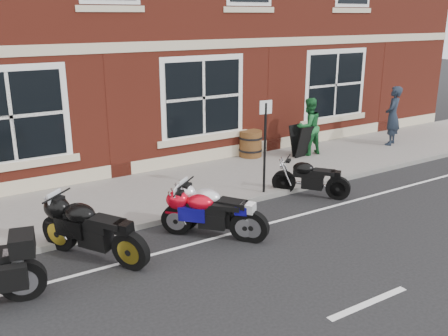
{
  "coord_description": "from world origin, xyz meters",
  "views": [
    {
      "loc": [
        -5.36,
        -7.39,
        4.16
      ],
      "look_at": [
        0.34,
        1.6,
        0.88
      ],
      "focal_mm": 40.0,
      "sensor_mm": 36.0,
      "label": 1
    }
  ],
  "objects_px": {
    "moto_sport_black": "(92,227)",
    "parking_sign": "(265,140)",
    "a_board_sign": "(301,141)",
    "barrel_planter": "(251,144)",
    "moto_sport_red": "(209,212)",
    "pedestrian_right": "(309,127)",
    "moto_sport_silver": "(216,208)",
    "pedestrian_left": "(393,116)",
    "moto_naked_black": "(309,177)"
  },
  "relations": [
    {
      "from": "moto_sport_black",
      "to": "parking_sign",
      "type": "distance_m",
      "value": 4.6
    },
    {
      "from": "moto_sport_red",
      "to": "moto_sport_black",
      "type": "relative_size",
      "value": 0.74
    },
    {
      "from": "barrel_planter",
      "to": "parking_sign",
      "type": "relative_size",
      "value": 0.35
    },
    {
      "from": "moto_sport_black",
      "to": "moto_naked_black",
      "type": "distance_m",
      "value": 5.41
    },
    {
      "from": "moto_sport_silver",
      "to": "pedestrian_left",
      "type": "relative_size",
      "value": 0.99
    },
    {
      "from": "moto_sport_black",
      "to": "pedestrian_right",
      "type": "xyz_separation_m",
      "value": [
        7.56,
        2.9,
        0.38
      ]
    },
    {
      "from": "a_board_sign",
      "to": "barrel_planter",
      "type": "bearing_deg",
      "value": 139.11
    },
    {
      "from": "moto_sport_black",
      "to": "a_board_sign",
      "type": "xyz_separation_m",
      "value": [
        7.25,
        2.85,
        -0.01
      ]
    },
    {
      "from": "pedestrian_left",
      "to": "pedestrian_right",
      "type": "distance_m",
      "value": 3.14
    },
    {
      "from": "moto_naked_black",
      "to": "barrel_planter",
      "type": "height_order",
      "value": "barrel_planter"
    },
    {
      "from": "moto_sport_silver",
      "to": "a_board_sign",
      "type": "relative_size",
      "value": 2.01
    },
    {
      "from": "pedestrian_left",
      "to": "pedestrian_right",
      "type": "height_order",
      "value": "pedestrian_left"
    },
    {
      "from": "moto_naked_black",
      "to": "barrel_planter",
      "type": "bearing_deg",
      "value": 42.63
    },
    {
      "from": "moto_sport_red",
      "to": "moto_sport_black",
      "type": "bearing_deg",
      "value": 127.57
    },
    {
      "from": "moto_naked_black",
      "to": "parking_sign",
      "type": "bearing_deg",
      "value": 114.54
    },
    {
      "from": "pedestrian_right",
      "to": "a_board_sign",
      "type": "bearing_deg",
      "value": 7.66
    },
    {
      "from": "moto_sport_silver",
      "to": "moto_naked_black",
      "type": "xyz_separation_m",
      "value": [
        3.03,
        0.69,
        -0.07
      ]
    },
    {
      "from": "moto_sport_black",
      "to": "pedestrian_left",
      "type": "distance_m",
      "value": 10.93
    },
    {
      "from": "pedestrian_right",
      "to": "a_board_sign",
      "type": "distance_m",
      "value": 0.5
    },
    {
      "from": "moto_sport_black",
      "to": "parking_sign",
      "type": "xyz_separation_m",
      "value": [
        4.44,
        0.9,
        0.79
      ]
    },
    {
      "from": "moto_naked_black",
      "to": "a_board_sign",
      "type": "distance_m",
      "value": 3.09
    },
    {
      "from": "barrel_planter",
      "to": "moto_sport_red",
      "type": "bearing_deg",
      "value": -133.71
    },
    {
      "from": "moto_naked_black",
      "to": "a_board_sign",
      "type": "relative_size",
      "value": 1.68
    },
    {
      "from": "moto_sport_black",
      "to": "pedestrian_left",
      "type": "xyz_separation_m",
      "value": [
        10.66,
        2.38,
        0.47
      ]
    },
    {
      "from": "parking_sign",
      "to": "moto_sport_red",
      "type": "bearing_deg",
      "value": -143.45
    },
    {
      "from": "pedestrian_right",
      "to": "barrel_planter",
      "type": "height_order",
      "value": "pedestrian_right"
    },
    {
      "from": "moto_sport_red",
      "to": "pedestrian_right",
      "type": "xyz_separation_m",
      "value": [
        5.38,
        3.23,
        0.46
      ]
    },
    {
      "from": "a_board_sign",
      "to": "barrel_planter",
      "type": "relative_size",
      "value": 1.2
    },
    {
      "from": "moto_sport_silver",
      "to": "a_board_sign",
      "type": "xyz_separation_m",
      "value": [
        4.88,
        3.15,
        0.04
      ]
    },
    {
      "from": "moto_naked_black",
      "to": "parking_sign",
      "type": "distance_m",
      "value": 1.41
    },
    {
      "from": "moto_sport_red",
      "to": "a_board_sign",
      "type": "height_order",
      "value": "a_board_sign"
    },
    {
      "from": "a_board_sign",
      "to": "parking_sign",
      "type": "relative_size",
      "value": 0.43
    },
    {
      "from": "moto_sport_silver",
      "to": "pedestrian_right",
      "type": "xyz_separation_m",
      "value": [
        5.2,
        3.2,
        0.43
      ]
    },
    {
      "from": "moto_sport_silver",
      "to": "pedestrian_left",
      "type": "distance_m",
      "value": 8.73
    },
    {
      "from": "moto_sport_silver",
      "to": "a_board_sign",
      "type": "bearing_deg",
      "value": 0.71
    },
    {
      "from": "moto_sport_black",
      "to": "moto_sport_silver",
      "type": "relative_size",
      "value": 1.1
    },
    {
      "from": "moto_naked_black",
      "to": "pedestrian_right",
      "type": "bearing_deg",
      "value": 12.21
    },
    {
      "from": "pedestrian_left",
      "to": "parking_sign",
      "type": "xyz_separation_m",
      "value": [
        -6.22,
        -1.48,
        0.32
      ]
    },
    {
      "from": "pedestrian_left",
      "to": "a_board_sign",
      "type": "xyz_separation_m",
      "value": [
        -3.41,
        0.47,
        -0.48
      ]
    },
    {
      "from": "moto_sport_red",
      "to": "moto_naked_black",
      "type": "xyz_separation_m",
      "value": [
        3.21,
        0.72,
        -0.03
      ]
    },
    {
      "from": "moto_naked_black",
      "to": "a_board_sign",
      "type": "xyz_separation_m",
      "value": [
        1.86,
        2.47,
        0.1
      ]
    },
    {
      "from": "moto_sport_silver",
      "to": "moto_sport_black",
      "type": "bearing_deg",
      "value": 140.58
    },
    {
      "from": "moto_sport_black",
      "to": "pedestrian_left",
      "type": "height_order",
      "value": "pedestrian_left"
    },
    {
      "from": "moto_sport_silver",
      "to": "parking_sign",
      "type": "distance_m",
      "value": 2.54
    },
    {
      "from": "moto_sport_black",
      "to": "barrel_planter",
      "type": "distance_m",
      "value": 7.02
    },
    {
      "from": "moto_sport_silver",
      "to": "barrel_planter",
      "type": "xyz_separation_m",
      "value": [
        3.63,
        3.96,
        -0.04
      ]
    },
    {
      "from": "moto_sport_red",
      "to": "pedestrian_left",
      "type": "height_order",
      "value": "pedestrian_left"
    },
    {
      "from": "moto_sport_red",
      "to": "pedestrian_left",
      "type": "bearing_deg",
      "value": -26.06
    },
    {
      "from": "moto_sport_black",
      "to": "moto_sport_silver",
      "type": "height_order",
      "value": "moto_sport_black"
    },
    {
      "from": "pedestrian_right",
      "to": "barrel_planter",
      "type": "bearing_deg",
      "value": -26.48
    }
  ]
}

